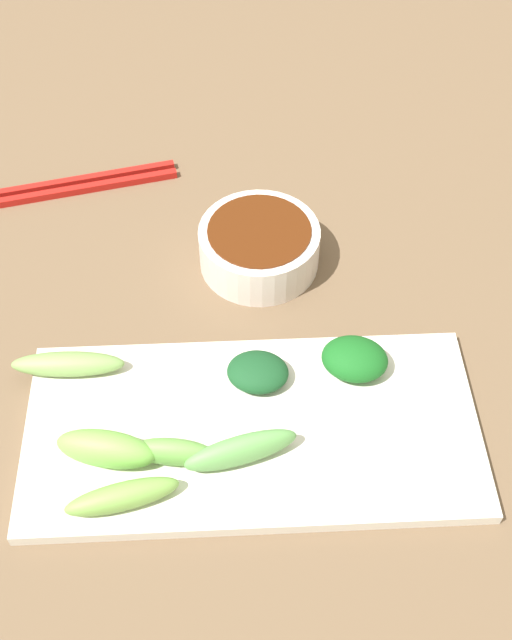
# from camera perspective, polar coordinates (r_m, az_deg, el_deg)

# --- Properties ---
(tabletop) EXTENTS (2.10, 2.10, 0.02)m
(tabletop) POSITION_cam_1_polar(r_m,az_deg,el_deg) (0.71, 1.94, -4.15)
(tabletop) COLOR brown
(tabletop) RESTS_ON ground
(sauce_bowl) EXTENTS (0.12, 0.12, 0.04)m
(sauce_bowl) POSITION_cam_1_polar(r_m,az_deg,el_deg) (0.77, 0.23, 5.43)
(sauce_bowl) COLOR silver
(sauce_bowl) RESTS_ON tabletop
(serving_plate) EXTENTS (0.18, 0.37, 0.01)m
(serving_plate) POSITION_cam_1_polar(r_m,az_deg,el_deg) (0.66, -0.27, -7.92)
(serving_plate) COLOR silver
(serving_plate) RESTS_ON tabletop
(broccoli_stalk_0) EXTENTS (0.04, 0.09, 0.02)m
(broccoli_stalk_0) POSITION_cam_1_polar(r_m,az_deg,el_deg) (0.62, -9.59, -12.40)
(broccoli_stalk_0) COLOR #72A547
(broccoli_stalk_0) RESTS_ON serving_plate
(broccoli_leafy_1) EXTENTS (0.05, 0.06, 0.02)m
(broccoli_leafy_1) POSITION_cam_1_polar(r_m,az_deg,el_deg) (0.67, 0.13, -3.76)
(broccoli_leafy_1) COLOR #174722
(broccoli_leafy_1) RESTS_ON serving_plate
(broccoli_leafy_2) EXTENTS (0.06, 0.07, 0.03)m
(broccoli_leafy_2) POSITION_cam_1_polar(r_m,az_deg,el_deg) (0.68, 7.11, -2.79)
(broccoli_leafy_2) COLOR #175D1D
(broccoli_leafy_2) RESTS_ON serving_plate
(broccoli_stalk_3) EXTENTS (0.04, 0.09, 0.03)m
(broccoli_stalk_3) POSITION_cam_1_polar(r_m,az_deg,el_deg) (0.63, -1.09, -9.33)
(broccoli_stalk_3) COLOR #5FA051
(broccoli_stalk_3) RESTS_ON serving_plate
(broccoli_stalk_4) EXTENTS (0.05, 0.08, 0.03)m
(broccoli_stalk_4) POSITION_cam_1_polar(r_m,az_deg,el_deg) (0.64, -10.71, -9.10)
(broccoli_stalk_4) COLOR #73BC4A
(broccoli_stalk_4) RESTS_ON serving_plate
(broccoli_stalk_5) EXTENTS (0.03, 0.10, 0.02)m
(broccoli_stalk_5) POSITION_cam_1_polar(r_m,az_deg,el_deg) (0.70, -13.36, -2.99)
(broccoli_stalk_5) COLOR #79A354
(broccoli_stalk_5) RESTS_ON serving_plate
(broccoli_stalk_6) EXTENTS (0.03, 0.07, 0.03)m
(broccoli_stalk_6) POSITION_cam_1_polar(r_m,az_deg,el_deg) (0.63, -5.98, -9.41)
(broccoli_stalk_6) COLOR #64A246
(broccoli_stalk_6) RESTS_ON serving_plate
(chopsticks) EXTENTS (0.07, 0.23, 0.01)m
(chopsticks) POSITION_cam_1_polar(r_m,az_deg,el_deg) (0.88, -13.28, 9.30)
(chopsticks) COLOR #B41914
(chopsticks) RESTS_ON tabletop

